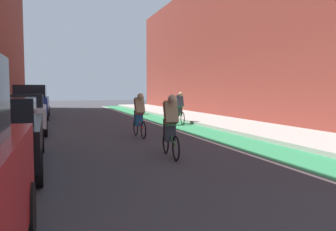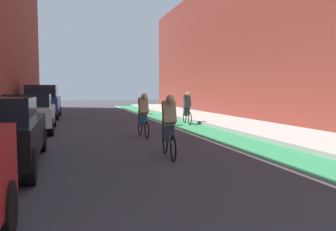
{
  "view_description": "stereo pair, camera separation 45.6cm",
  "coord_description": "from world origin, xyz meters",
  "px_view_note": "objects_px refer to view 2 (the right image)",
  "views": [
    {
      "loc": [
        -2.14,
        0.51,
        1.69
      ],
      "look_at": [
        0.86,
        9.56,
        0.99
      ],
      "focal_mm": 37.1,
      "sensor_mm": 36.0,
      "label": 1
    },
    {
      "loc": [
        -1.7,
        0.38,
        1.69
      ],
      "look_at": [
        0.86,
        9.56,
        0.99
      ],
      "focal_mm": 37.1,
      "sensor_mm": 36.0,
      "label": 2
    }
  ],
  "objects_px": {
    "parked_suv_blue": "(43,101)",
    "cyclist_far": "(187,107)",
    "parked_sedan_white": "(29,112)",
    "cyclist_trailing": "(143,115)",
    "cyclist_mid": "(169,125)"
  },
  "relations": [
    {
      "from": "cyclist_mid",
      "to": "cyclist_trailing",
      "type": "xyz_separation_m",
      "value": [
        0.13,
        3.89,
        -0.0
      ]
    },
    {
      "from": "parked_sedan_white",
      "to": "cyclist_far",
      "type": "relative_size",
      "value": 2.68
    },
    {
      "from": "parked_sedan_white",
      "to": "cyclist_trailing",
      "type": "xyz_separation_m",
      "value": [
        4.15,
        -2.74,
        0.02
      ]
    },
    {
      "from": "parked_sedan_white",
      "to": "cyclist_mid",
      "type": "bearing_deg",
      "value": -58.78
    },
    {
      "from": "parked_suv_blue",
      "to": "cyclist_far",
      "type": "height_order",
      "value": "parked_suv_blue"
    },
    {
      "from": "parked_suv_blue",
      "to": "cyclist_trailing",
      "type": "xyz_separation_m",
      "value": [
        4.15,
        -9.79,
        -0.22
      ]
    },
    {
      "from": "parked_sedan_white",
      "to": "parked_suv_blue",
      "type": "height_order",
      "value": "parked_suv_blue"
    },
    {
      "from": "cyclist_trailing",
      "to": "cyclist_far",
      "type": "xyz_separation_m",
      "value": [
        3.06,
        4.11,
        0.04
      ]
    },
    {
      "from": "parked_suv_blue",
      "to": "cyclist_far",
      "type": "bearing_deg",
      "value": -38.21
    },
    {
      "from": "parked_sedan_white",
      "to": "cyclist_far",
      "type": "xyz_separation_m",
      "value": [
        7.21,
        1.37,
        0.06
      ]
    },
    {
      "from": "cyclist_trailing",
      "to": "cyclist_far",
      "type": "bearing_deg",
      "value": 53.29
    },
    {
      "from": "cyclist_mid",
      "to": "cyclist_trailing",
      "type": "height_order",
      "value": "same"
    },
    {
      "from": "cyclist_mid",
      "to": "cyclist_trailing",
      "type": "distance_m",
      "value": 3.89
    },
    {
      "from": "parked_suv_blue",
      "to": "cyclist_trailing",
      "type": "relative_size",
      "value": 2.87
    },
    {
      "from": "parked_sedan_white",
      "to": "cyclist_trailing",
      "type": "height_order",
      "value": "cyclist_trailing"
    }
  ]
}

